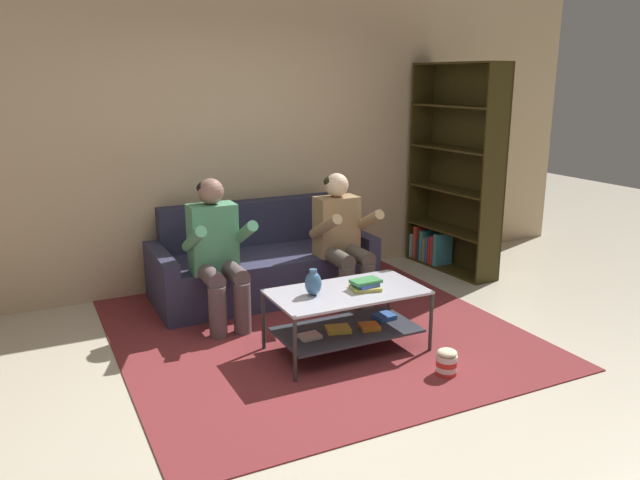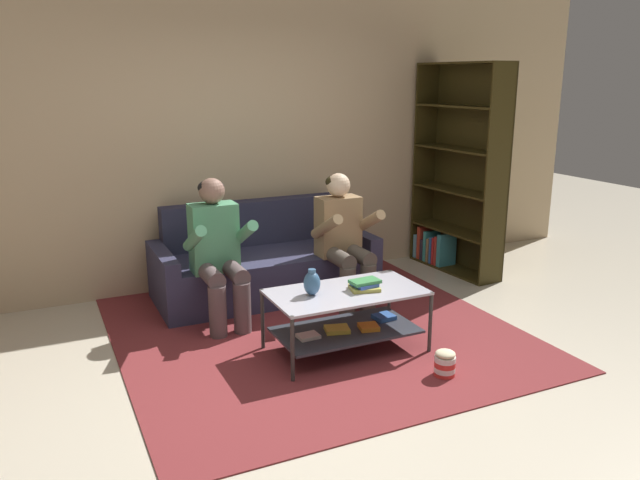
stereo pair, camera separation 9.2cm
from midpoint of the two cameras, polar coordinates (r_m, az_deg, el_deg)
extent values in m
plane|color=beige|center=(4.25, 1.36, -13.21)|extent=(16.80, 16.80, 0.00)
cube|color=#CEB189|center=(6.06, -9.53, 9.43)|extent=(8.40, 0.12, 2.90)
cube|color=#32324D|center=(5.81, -5.62, -3.16)|extent=(1.74, 0.87, 0.42)
cube|color=#2B2A42|center=(6.01, -6.90, 1.60)|extent=(1.74, 0.18, 0.42)
cube|color=#32324D|center=(5.55, -14.70, -3.79)|extent=(0.13, 0.87, 0.54)
cube|color=#32324D|center=(6.17, 2.50, -1.46)|extent=(0.13, 0.87, 0.54)
cylinder|color=#5C4A4C|center=(4.95, -9.86, -6.56)|extent=(0.14, 0.14, 0.42)
cylinder|color=#5C4A4C|center=(5.00, -7.66, -6.23)|extent=(0.14, 0.14, 0.42)
cylinder|color=#5C4A4C|center=(5.03, -10.57, -3.19)|extent=(0.14, 0.42, 0.14)
cylinder|color=#5C4A4C|center=(5.08, -8.40, -2.90)|extent=(0.14, 0.42, 0.14)
cube|color=#4D9266|center=(5.18, -10.27, 0.15)|extent=(0.38, 0.22, 0.57)
cylinder|color=#4D9266|center=(4.95, -11.98, 0.05)|extent=(0.09, 0.49, 0.31)
cylinder|color=#4D9266|center=(5.06, -7.52, 0.57)|extent=(0.09, 0.49, 0.31)
sphere|color=#896353|center=(5.10, -10.47, 4.39)|extent=(0.21, 0.21, 0.21)
ellipsoid|color=black|center=(5.11, -10.55, 4.72)|extent=(0.21, 0.21, 0.13)
cylinder|color=#554C42|center=(5.35, 1.96, -4.68)|extent=(0.14, 0.14, 0.42)
cylinder|color=#554C42|center=(5.45, 3.83, -4.36)|extent=(0.14, 0.14, 0.42)
cylinder|color=#554C42|center=(5.43, 1.10, -1.60)|extent=(0.14, 0.42, 0.14)
cylinder|color=#554C42|center=(5.52, 2.94, -1.34)|extent=(0.14, 0.42, 0.14)
cube|color=#967650|center=(5.59, 1.04, 1.29)|extent=(0.38, 0.22, 0.53)
cylinder|color=#967650|center=(5.33, -0.02, 1.21)|extent=(0.09, 0.49, 0.31)
cylinder|color=#967650|center=(5.52, 3.78, 1.65)|extent=(0.09, 0.49, 0.31)
sphere|color=beige|center=(5.52, 1.06, 5.05)|extent=(0.21, 0.21, 0.21)
ellipsoid|color=black|center=(5.53, 0.96, 5.35)|extent=(0.21, 0.21, 0.13)
cube|color=#B8B7C5|center=(4.57, 1.92, -4.76)|extent=(1.13, 0.61, 0.02)
cube|color=#333740|center=(4.68, 1.89, -8.21)|extent=(1.04, 0.56, 0.02)
cylinder|color=#353533|center=(4.20, -2.94, -9.99)|extent=(0.03, 0.03, 0.47)
cylinder|color=#353533|center=(4.70, 9.55, -7.38)|extent=(0.03, 0.03, 0.47)
cylinder|color=#353533|center=(4.69, -5.77, -7.30)|extent=(0.03, 0.03, 0.47)
cylinder|color=#353533|center=(5.15, 5.80, -5.26)|extent=(0.03, 0.03, 0.47)
cube|color=silver|center=(4.52, -1.54, -8.79)|extent=(0.16, 0.12, 0.02)
cube|color=gold|center=(4.63, 1.09, -8.16)|extent=(0.21, 0.18, 0.03)
cube|color=orange|center=(4.68, 3.98, -7.91)|extent=(0.17, 0.16, 0.03)
cube|color=#305EAF|center=(4.88, 5.35, -6.97)|extent=(0.16, 0.15, 0.03)
cube|color=maroon|center=(5.21, -1.81, -7.66)|extent=(3.04, 3.39, 0.01)
cube|color=#7F4E51|center=(5.21, -1.81, -7.64)|extent=(1.67, 1.87, 0.00)
ellipsoid|color=#396088|center=(4.46, -1.22, -3.99)|extent=(0.12, 0.12, 0.17)
cylinder|color=#396088|center=(4.43, -1.22, -2.93)|extent=(0.05, 0.05, 0.04)
cube|color=#B7AF49|center=(4.60, 3.58, -4.38)|extent=(0.24, 0.21, 0.03)
cube|color=#3756BA|center=(4.60, 3.58, -4.05)|extent=(0.17, 0.17, 0.02)
cube|color=#398246|center=(4.59, 3.63, -3.78)|extent=(0.22, 0.14, 0.02)
cube|color=#342B0F|center=(6.98, 8.82, 6.94)|extent=(0.31, 0.04, 2.13)
cube|color=#342B0F|center=(6.18, 15.24, 5.59)|extent=(0.31, 0.04, 2.13)
cube|color=#342B0F|center=(6.67, 12.77, 6.39)|extent=(0.10, 1.12, 2.13)
cube|color=#342B0F|center=(6.80, 11.37, -2.49)|extent=(0.38, 1.10, 0.02)
cube|color=#342B0F|center=(6.69, 11.55, 0.91)|extent=(0.38, 1.10, 0.02)
cube|color=#342B0F|center=(6.60, 11.74, 4.49)|extent=(0.38, 1.10, 0.02)
cube|color=#342B0F|center=(6.54, 11.94, 8.16)|extent=(0.38, 1.10, 0.02)
cube|color=#342B0F|center=(6.51, 12.14, 11.88)|extent=(0.38, 1.10, 0.02)
cube|color=#342B0F|center=(6.50, 12.34, 15.53)|extent=(0.38, 1.10, 0.02)
cube|color=#68A0BB|center=(7.12, 8.64, -0.41)|extent=(0.23, 0.07, 0.26)
cube|color=red|center=(7.07, 9.09, -0.10)|extent=(0.27, 0.07, 0.36)
cube|color=#2D2435|center=(7.04, 9.24, -0.75)|extent=(0.24, 0.06, 0.23)
cube|color=teal|center=(6.98, 9.44, -0.45)|extent=(0.21, 0.06, 0.33)
cube|color=#96714A|center=(6.97, 9.90, -0.79)|extent=(0.27, 0.05, 0.26)
cube|color=#3160B1|center=(6.92, 10.08, -0.79)|extent=(0.25, 0.05, 0.29)
cube|color=red|center=(6.90, 10.37, -0.83)|extent=(0.27, 0.05, 0.29)
cube|color=red|center=(6.86, 10.52, -0.84)|extent=(0.25, 0.05, 0.32)
cube|color=teal|center=(6.81, 10.77, -0.82)|extent=(0.23, 0.07, 0.35)
cylinder|color=red|center=(4.45, 10.86, -11.84)|extent=(0.14, 0.14, 0.04)
cylinder|color=white|center=(4.43, 10.88, -11.40)|extent=(0.14, 0.14, 0.04)
cylinder|color=red|center=(4.42, 10.90, -10.97)|extent=(0.14, 0.14, 0.04)
cylinder|color=white|center=(4.40, 10.93, -10.52)|extent=(0.14, 0.14, 0.04)
ellipsoid|color=beige|center=(4.39, 10.95, -10.09)|extent=(0.14, 0.14, 0.05)
camera|label=1|loc=(0.05, -90.55, -0.14)|focal=35.00mm
camera|label=2|loc=(0.05, 89.45, 0.14)|focal=35.00mm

